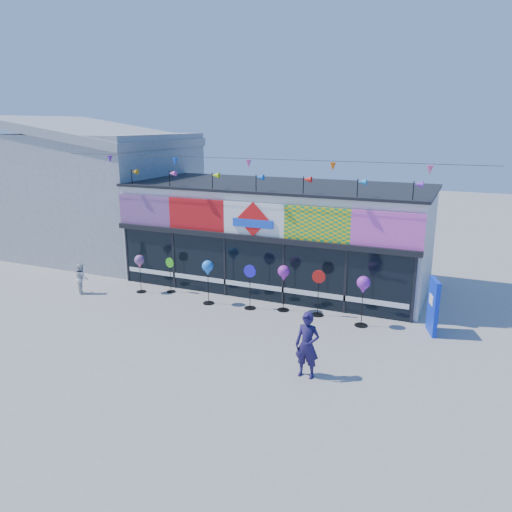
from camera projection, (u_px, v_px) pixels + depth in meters
The scene contains 13 objects.
ground at pixel (211, 332), 15.98m from camera, with size 80.00×80.00×0.00m, color gray.
kite_shop at pixel (278, 234), 20.72m from camera, with size 16.00×5.70×5.31m.
neighbour_building at pixel (101, 190), 25.22m from camera, with size 8.18×7.20×6.87m.
blue_sign at pixel (433, 306), 15.72m from camera, with size 0.41×0.89×1.78m.
spinner_0 at pixel (140, 263), 19.50m from camera, with size 0.38×0.38×1.52m.
spinner_1 at pixel (170, 274), 19.62m from camera, with size 0.40×0.36×1.41m.
spinner_2 at pixel (208, 269), 18.21m from camera, with size 0.42×0.42×1.66m.
spinner_3 at pixel (250, 286), 17.83m from camera, with size 0.46×0.42×1.64m.
spinner_4 at pixel (284, 275), 17.52m from camera, with size 0.42×0.42×1.67m.
spinner_5 at pixel (318, 292), 17.18m from camera, with size 0.46×0.42×1.64m.
spinner_6 at pixel (363, 286), 16.15m from camera, with size 0.43×0.43×1.71m.
adult_man at pixel (307, 345), 12.97m from camera, with size 0.65×0.43×1.78m, color #1D1645.
child at pixel (82, 278), 19.57m from camera, with size 0.58×0.34×1.20m, color silver.
Camera 1 is at (7.24, -13.01, 6.47)m, focal length 35.00 mm.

